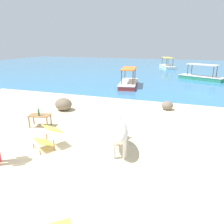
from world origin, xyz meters
The scene contains 11 objects.
sand_beach centered at (0.00, 0.00, 0.02)m, with size 18.00×14.00×0.04m, color beige.
water_surface centered at (0.00, 22.00, 0.00)m, with size 60.00×36.00×0.03m, color teal.
cow centered at (1.22, 1.09, 0.70)m, with size 1.04×1.75×1.00m.
low_bench_table centered at (-2.08, 1.96, 0.41)m, with size 0.84×0.60×0.45m.
bottle centered at (-2.04, 1.89, 0.61)m, with size 0.07×0.07×0.30m.
deck_chair_far centered at (-0.75, 0.59, 0.42)m, with size 0.86×0.93×0.68m.
shore_rock_large centered at (-2.37, 4.05, 0.32)m, with size 0.84×0.73×0.56m, color #756651.
shore_rock_medium centered at (2.13, 5.70, 0.25)m, with size 0.53×0.48×0.42m, color gray.
boat_red centered at (-1.14, 10.83, 0.29)m, with size 1.79×3.82×1.29m.
boat_green centered at (3.90, 15.69, 0.29)m, with size 3.81×2.61×1.29m.
boat_white centered at (0.20, 23.96, 0.29)m, with size 2.37×3.84×1.29m.
Camera 1 is at (2.95, -4.27, 3.00)m, focal length 34.89 mm.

